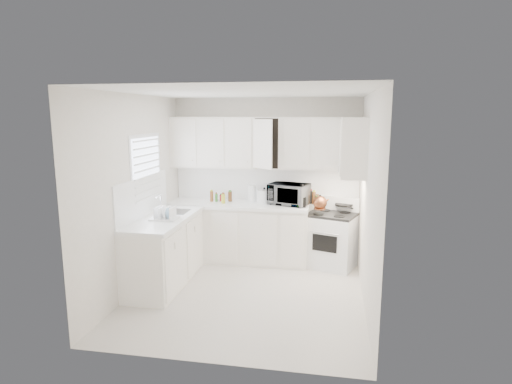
% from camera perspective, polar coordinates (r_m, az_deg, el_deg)
% --- Properties ---
extents(floor, '(3.20, 3.20, 0.00)m').
position_cam_1_polar(floor, '(5.73, -1.26, -13.65)').
color(floor, silver).
rests_on(floor, ground).
extents(ceiling, '(3.20, 3.20, 0.00)m').
position_cam_1_polar(ceiling, '(5.25, -1.38, 13.27)').
color(ceiling, white).
rests_on(ceiling, ground).
extents(wall_back, '(3.00, 0.00, 3.00)m').
position_cam_1_polar(wall_back, '(6.89, 1.31, 1.73)').
color(wall_back, white).
rests_on(wall_back, ground).
extents(wall_front, '(3.00, 0.00, 3.00)m').
position_cam_1_polar(wall_front, '(3.83, -6.08, -5.34)').
color(wall_front, white).
rests_on(wall_front, ground).
extents(wall_left, '(0.00, 3.20, 3.20)m').
position_cam_1_polar(wall_left, '(5.82, -15.95, -0.27)').
color(wall_left, white).
rests_on(wall_left, ground).
extents(wall_right, '(0.00, 3.20, 3.20)m').
position_cam_1_polar(wall_right, '(5.26, 14.93, -1.32)').
color(wall_right, white).
rests_on(wall_right, ground).
extents(window_blinds, '(0.06, 0.96, 1.06)m').
position_cam_1_polar(window_blinds, '(6.09, -14.46, 2.64)').
color(window_blinds, white).
rests_on(window_blinds, wall_left).
extents(lower_cabinets_back, '(2.22, 0.60, 0.90)m').
position_cam_1_polar(lower_cabinets_back, '(6.86, -2.34, -5.60)').
color(lower_cabinets_back, white).
rests_on(lower_cabinets_back, floor).
extents(lower_cabinets_left, '(0.60, 1.60, 0.90)m').
position_cam_1_polar(lower_cabinets_left, '(6.08, -12.16, -7.91)').
color(lower_cabinets_left, white).
rests_on(lower_cabinets_left, floor).
extents(countertop_back, '(2.24, 0.64, 0.05)m').
position_cam_1_polar(countertop_back, '(6.73, -2.39, -1.73)').
color(countertop_back, white).
rests_on(countertop_back, lower_cabinets_back).
extents(countertop_left, '(0.64, 1.62, 0.05)m').
position_cam_1_polar(countertop_left, '(5.95, -12.24, -3.57)').
color(countertop_left, white).
rests_on(countertop_left, lower_cabinets_left).
extents(backsplash_back, '(2.98, 0.02, 0.55)m').
position_cam_1_polar(backsplash_back, '(6.89, 1.30, 1.10)').
color(backsplash_back, white).
rests_on(backsplash_back, wall_back).
extents(backsplash_left, '(0.02, 1.60, 0.55)m').
position_cam_1_polar(backsplash_left, '(6.01, -15.00, -0.63)').
color(backsplash_left, white).
rests_on(backsplash_left, wall_left).
extents(upper_cabinets_back, '(3.00, 0.33, 0.80)m').
position_cam_1_polar(upper_cabinets_back, '(6.70, 1.10, 3.21)').
color(upper_cabinets_back, white).
rests_on(upper_cabinets_back, wall_back).
extents(upper_cabinets_right, '(0.33, 0.90, 0.80)m').
position_cam_1_polar(upper_cabinets_right, '(6.02, 12.82, 2.14)').
color(upper_cabinets_right, white).
rests_on(upper_cabinets_right, wall_right).
extents(sink, '(0.42, 0.38, 0.30)m').
position_cam_1_polar(sink, '(6.24, -11.08, -1.53)').
color(sink, gray).
rests_on(sink, countertop_left).
extents(stove, '(0.85, 0.77, 1.08)m').
position_cam_1_polar(stove, '(6.65, 10.10, -5.44)').
color(stove, white).
rests_on(stove, floor).
extents(tea_kettle, '(0.28, 0.25, 0.24)m').
position_cam_1_polar(tea_kettle, '(6.37, 8.62, -1.29)').
color(tea_kettle, brown).
rests_on(tea_kettle, stove).
extents(frying_pan, '(0.44, 0.54, 0.04)m').
position_cam_1_polar(frying_pan, '(6.71, 11.75, -1.63)').
color(frying_pan, black).
rests_on(frying_pan, stove).
extents(microwave, '(0.66, 0.49, 0.40)m').
position_cam_1_polar(microwave, '(6.62, 4.44, 0.03)').
color(microwave, gray).
rests_on(microwave, countertop_back).
extents(rice_cooker, '(0.25, 0.25, 0.24)m').
position_cam_1_polar(rice_cooker, '(6.76, 1.12, -0.41)').
color(rice_cooker, white).
rests_on(rice_cooker, countertop_back).
extents(paper_towel, '(0.12, 0.12, 0.27)m').
position_cam_1_polar(paper_towel, '(6.81, -0.56, -0.21)').
color(paper_towel, white).
rests_on(paper_towel, countertop_back).
extents(utensil_crock, '(0.15, 0.15, 0.37)m').
position_cam_1_polar(utensil_crock, '(6.44, 6.28, -0.44)').
color(utensil_crock, black).
rests_on(utensil_crock, countertop_back).
extents(dish_rack, '(0.36, 0.27, 0.20)m').
position_cam_1_polar(dish_rack, '(5.79, -12.25, -2.70)').
color(dish_rack, white).
rests_on(dish_rack, countertop_left).
extents(spice_left_0, '(0.06, 0.06, 0.13)m').
position_cam_1_polar(spice_left_0, '(6.95, -5.87, -0.64)').
color(spice_left_0, brown).
rests_on(spice_left_0, countertop_back).
extents(spice_left_1, '(0.06, 0.06, 0.13)m').
position_cam_1_polar(spice_left_1, '(6.84, -5.47, -0.80)').
color(spice_left_1, '#357527').
rests_on(spice_left_1, countertop_back).
extents(spice_left_2, '(0.06, 0.06, 0.13)m').
position_cam_1_polar(spice_left_2, '(6.91, -4.67, -0.68)').
color(spice_left_2, '#B1171D').
rests_on(spice_left_2, countertop_back).
extents(spice_left_3, '(0.06, 0.06, 0.13)m').
position_cam_1_polar(spice_left_3, '(6.80, -4.25, -0.85)').
color(spice_left_3, gold).
rests_on(spice_left_3, countertop_back).
extents(spice_left_4, '(0.06, 0.06, 0.13)m').
position_cam_1_polar(spice_left_4, '(6.87, -3.46, -0.72)').
color(spice_left_4, brown).
rests_on(spice_left_4, countertop_back).
extents(sauce_right_0, '(0.06, 0.06, 0.19)m').
position_cam_1_polar(sauce_right_0, '(6.74, 6.00, -0.73)').
color(sauce_right_0, '#B1171D').
rests_on(sauce_right_0, countertop_back).
extents(sauce_right_1, '(0.06, 0.06, 0.19)m').
position_cam_1_polar(sauce_right_1, '(6.67, 6.44, -0.84)').
color(sauce_right_1, gold).
rests_on(sauce_right_1, countertop_back).
extents(sauce_right_2, '(0.06, 0.06, 0.19)m').
position_cam_1_polar(sauce_right_2, '(6.73, 6.94, -0.76)').
color(sauce_right_2, brown).
rests_on(sauce_right_2, countertop_back).
extents(sauce_right_3, '(0.06, 0.06, 0.19)m').
position_cam_1_polar(sauce_right_3, '(6.67, 7.38, -0.87)').
color(sauce_right_3, black).
rests_on(sauce_right_3, countertop_back).
extents(sauce_right_4, '(0.06, 0.06, 0.19)m').
position_cam_1_polar(sauce_right_4, '(6.72, 7.87, -0.79)').
color(sauce_right_4, brown).
rests_on(sauce_right_4, countertop_back).
extents(sauce_right_5, '(0.06, 0.06, 0.19)m').
position_cam_1_polar(sauce_right_5, '(6.66, 8.33, -0.90)').
color(sauce_right_5, '#357527').
rests_on(sauce_right_5, countertop_back).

